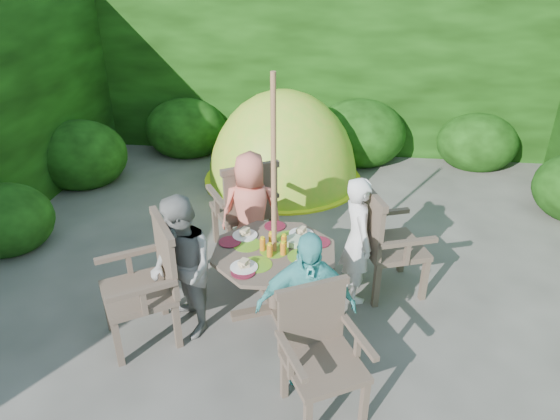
# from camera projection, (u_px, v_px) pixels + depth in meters

# --- Properties ---
(ground) EXTENTS (60.00, 60.00, 0.00)m
(ground) POSITION_uv_depth(u_px,v_px,m) (302.00, 276.00, 5.14)
(ground) COLOR #4B4943
(ground) RESTS_ON ground
(hedge_enclosure) EXTENTS (9.00, 9.00, 2.50)m
(hedge_enclosure) POSITION_uv_depth(u_px,v_px,m) (314.00, 120.00, 5.73)
(hedge_enclosure) COLOR black
(hedge_enclosure) RESTS_ON ground
(patio_table) EXTENTS (1.51, 1.51, 0.79)m
(patio_table) POSITION_uv_depth(u_px,v_px,m) (275.00, 260.00, 4.39)
(patio_table) COLOR #45382D
(patio_table) RESTS_ON ground
(parasol_pole) EXTENTS (0.06, 0.06, 2.20)m
(parasol_pole) POSITION_uv_depth(u_px,v_px,m) (274.00, 206.00, 4.14)
(parasol_pole) COLOR #93613B
(parasol_pole) RESTS_ON ground
(garden_chair_right) EXTENTS (0.73, 0.78, 1.04)m
(garden_chair_right) POSITION_uv_depth(u_px,v_px,m) (384.00, 240.00, 4.69)
(garden_chair_right) COLOR #45382D
(garden_chair_right) RESTS_ON ground
(garden_chair_left) EXTENTS (0.80, 0.82, 1.04)m
(garden_chair_left) POSITION_uv_depth(u_px,v_px,m) (148.00, 282.00, 4.11)
(garden_chair_left) COLOR #45382D
(garden_chair_left) RESTS_ON ground
(garden_chair_back) EXTENTS (0.83, 0.80, 1.05)m
(garden_chair_back) POSITION_uv_depth(u_px,v_px,m) (245.00, 206.00, 5.31)
(garden_chair_back) COLOR #45382D
(garden_chair_back) RESTS_ON ground
(garden_chair_front) EXTENTS (0.72, 0.69, 0.92)m
(garden_chair_front) POSITION_uv_depth(u_px,v_px,m) (320.00, 351.00, 3.49)
(garden_chair_front) COLOR #45382D
(garden_chair_front) RESTS_ON ground
(child_right) EXTENTS (0.42, 0.52, 1.24)m
(child_right) POSITION_uv_depth(u_px,v_px,m) (357.00, 240.00, 4.58)
(child_right) COLOR white
(child_right) RESTS_ON ground
(child_left) EXTENTS (0.76, 0.79, 1.28)m
(child_left) POSITION_uv_depth(u_px,v_px,m) (182.00, 268.00, 4.14)
(child_left) COLOR gray
(child_left) RESTS_ON ground
(child_back) EXTENTS (0.67, 0.49, 1.27)m
(child_back) POSITION_uv_depth(u_px,v_px,m) (251.00, 212.00, 5.03)
(child_back) COLOR #E8745F
(child_back) RESTS_ON ground
(child_front) EXTENTS (0.79, 0.42, 1.28)m
(child_front) POSITION_uv_depth(u_px,v_px,m) (306.00, 308.00, 3.68)
(child_front) COLOR #51BEBB
(child_front) RESTS_ON ground
(dome_tent) EXTENTS (2.49, 2.49, 2.61)m
(dome_tent) POSITION_uv_depth(u_px,v_px,m) (283.00, 179.00, 7.29)
(dome_tent) COLOR #89DA2A
(dome_tent) RESTS_ON ground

